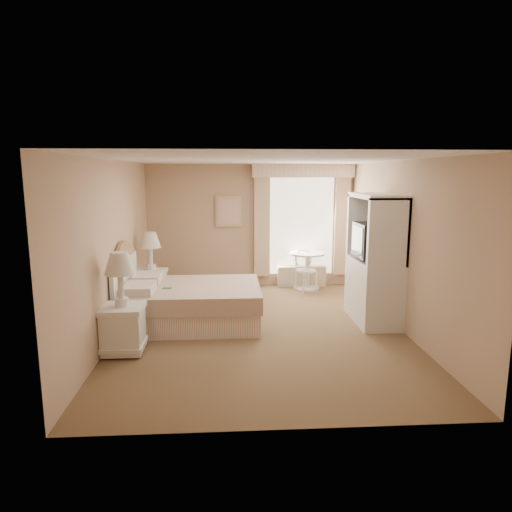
{
  "coord_description": "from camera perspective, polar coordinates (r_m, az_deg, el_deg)",
  "views": [
    {
      "loc": [
        -0.47,
        -6.54,
        2.3
      ],
      "look_at": [
        -0.04,
        0.3,
        1.06
      ],
      "focal_mm": 32.0,
      "sensor_mm": 36.0,
      "label": 1
    }
  ],
  "objects": [
    {
      "name": "framed_art",
      "position": [
        9.29,
        -3.46,
        5.57
      ],
      "size": [
        0.52,
        0.04,
        0.62
      ],
      "color": "tan",
      "rests_on": "room"
    },
    {
      "name": "armoire",
      "position": [
        7.35,
        14.63,
        -1.65
      ],
      "size": [
        0.6,
        1.21,
        2.01
      ],
      "color": "white",
      "rests_on": "room"
    },
    {
      "name": "room",
      "position": [
        6.64,
        0.54,
        1.12
      ],
      "size": [
        4.21,
        5.51,
        2.51
      ],
      "color": "brown",
      "rests_on": "ground"
    },
    {
      "name": "window",
      "position": [
        9.37,
        5.79,
        4.29
      ],
      "size": [
        2.05,
        0.22,
        2.51
      ],
      "color": "white",
      "rests_on": "room"
    },
    {
      "name": "round_table",
      "position": [
        9.26,
        6.39,
        -1.08
      ],
      "size": [
        0.7,
        0.7,
        0.74
      ],
      "color": "silver",
      "rests_on": "room"
    },
    {
      "name": "nightstand_near",
      "position": [
        6.17,
        -16.35,
        -7.23
      ],
      "size": [
        0.54,
        0.54,
        1.31
      ],
      "color": "white",
      "rests_on": "room"
    },
    {
      "name": "nightstand_far",
      "position": [
        8.35,
        -12.94,
        -2.62
      ],
      "size": [
        0.53,
        0.53,
        1.27
      ],
      "color": "white",
      "rests_on": "room"
    },
    {
      "name": "bed",
      "position": [
        7.2,
        -8.68,
        -5.72
      ],
      "size": [
        2.09,
        1.59,
        1.41
      ],
      "color": "tan",
      "rests_on": "room"
    },
    {
      "name": "cafe_chair",
      "position": [
        9.15,
        6.15,
        -1.38
      ],
      "size": [
        0.5,
        0.5,
        0.81
      ],
      "rotation": [
        0.0,
        0.0,
        0.37
      ],
      "color": "silver",
      "rests_on": "room"
    }
  ]
}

